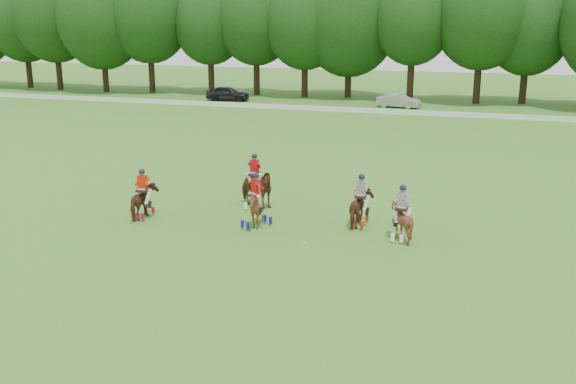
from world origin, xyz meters
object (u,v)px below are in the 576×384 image
(polo_red_c, at_px, (256,208))
(polo_stripe_b, at_px, (401,221))
(car_mid, at_px, (399,101))
(polo_ball, at_px, (304,243))
(polo_red_b, at_px, (255,188))
(car_left, at_px, (228,93))
(polo_red_a, at_px, (144,201))
(polo_stripe_a, at_px, (361,208))

(polo_red_c, height_order, polo_stripe_b, polo_red_c)
(car_mid, xyz_separation_m, polo_ball, (2.77, -40.38, -0.63))
(polo_red_b, distance_m, polo_stripe_b, 7.33)
(car_left, distance_m, polo_red_a, 41.49)
(car_left, relative_size, polo_red_c, 1.98)
(polo_stripe_a, bearing_deg, polo_ball, -117.94)
(polo_stripe_b, height_order, polo_ball, polo_stripe_b)
(polo_red_c, distance_m, polo_ball, 2.92)
(polo_red_b, distance_m, polo_ball, 5.50)
(car_left, relative_size, polo_red_b, 1.84)
(car_mid, bearing_deg, car_left, 98.54)
(polo_red_a, relative_size, polo_stripe_b, 0.99)
(polo_red_c, xyz_separation_m, polo_stripe_a, (3.97, 1.48, -0.04))
(car_mid, height_order, polo_red_b, polo_red_b)
(car_mid, relative_size, polo_stripe_a, 1.89)
(car_left, xyz_separation_m, polo_red_c, (18.20, -38.99, 0.05))
(car_left, xyz_separation_m, polo_red_a, (13.22, -39.33, -0.01))
(car_left, xyz_separation_m, polo_red_b, (17.08, -36.27, 0.13))
(polo_red_a, distance_m, polo_red_c, 4.99)
(car_mid, bearing_deg, polo_stripe_b, -162.47)
(polo_red_a, height_order, polo_red_b, polo_red_b)
(polo_red_a, xyz_separation_m, polo_stripe_a, (8.95, 1.81, 0.02))
(polo_red_c, bearing_deg, car_mid, 90.47)
(polo_red_a, height_order, polo_stripe_a, polo_stripe_a)
(polo_stripe_b, bearing_deg, polo_red_b, 160.82)
(polo_red_a, xyz_separation_m, polo_red_b, (3.86, 3.05, 0.14))
(car_left, relative_size, polo_stripe_a, 2.06)
(car_mid, xyz_separation_m, polo_stripe_a, (4.29, -37.51, 0.10))
(polo_red_c, bearing_deg, polo_red_a, -176.17)
(polo_red_b, relative_size, polo_stripe_a, 1.12)
(polo_red_a, xyz_separation_m, polo_stripe_b, (10.78, 0.64, 0.00))
(polo_red_b, xyz_separation_m, polo_ball, (3.57, -4.10, -0.85))
(polo_stripe_a, bearing_deg, polo_stripe_b, -32.61)
(polo_stripe_a, bearing_deg, car_left, 120.58)
(polo_stripe_a, xyz_separation_m, polo_stripe_b, (1.83, -1.17, -0.01))
(polo_red_b, bearing_deg, polo_ball, -48.97)
(polo_red_c, relative_size, polo_ball, 25.31)
(car_mid, height_order, polo_red_c, polo_red_c)
(polo_red_a, xyz_separation_m, polo_red_c, (4.98, 0.33, 0.05))
(polo_red_b, relative_size, polo_ball, 27.21)
(car_mid, xyz_separation_m, polo_red_b, (-0.80, -36.27, 0.22))
(polo_red_a, xyz_separation_m, polo_ball, (7.43, -1.05, -0.72))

